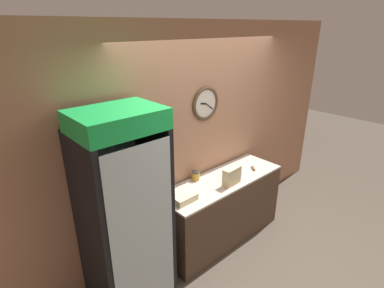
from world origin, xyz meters
TOP-DOWN VIEW (x-y plane):
  - ground_plane at (0.00, 0.00)m, footprint 14.00×14.00m
  - wall_back at (-0.00, 1.17)m, footprint 5.20×0.10m
  - prep_counter at (0.00, 0.83)m, footprint 1.71×0.57m
  - beverage_cooler at (-1.37, 0.86)m, footprint 0.72×0.62m
  - sandwich_stack_bottom at (-0.01, 0.68)m, footprint 0.26×0.12m
  - sandwich_stack_middle at (-0.01, 0.68)m, footprint 0.25×0.11m
  - sandwich_stack_top at (-0.01, 0.68)m, footprint 0.26×0.11m
  - sandwich_flat_left at (-0.67, 0.73)m, footprint 0.27×0.09m
  - chefs_knife at (0.55, 0.80)m, footprint 0.24×0.29m
  - condiment_jar at (-0.25, 1.05)m, footprint 0.10×0.10m

SIDE VIEW (x-z plane):
  - ground_plane at x=0.00m, z-range 0.00..0.00m
  - prep_counter at x=0.00m, z-range 0.00..0.87m
  - chefs_knife at x=0.55m, z-range 0.86..0.89m
  - sandwich_stack_bottom at x=-0.01m, z-range 0.87..0.94m
  - sandwich_flat_left at x=-0.67m, z-range 0.87..0.94m
  - condiment_jar at x=-0.25m, z-range 0.87..0.98m
  - sandwich_stack_middle at x=-0.01m, z-range 0.94..1.01m
  - sandwich_stack_top at x=-0.01m, z-range 1.01..1.08m
  - beverage_cooler at x=-1.37m, z-range 0.09..2.10m
  - wall_back at x=0.00m, z-range 0.00..2.70m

